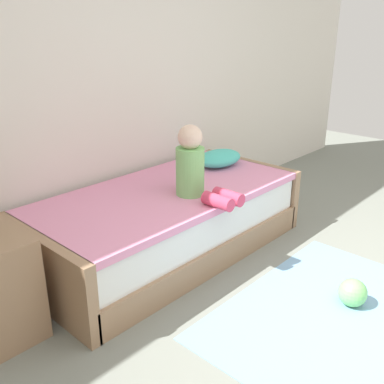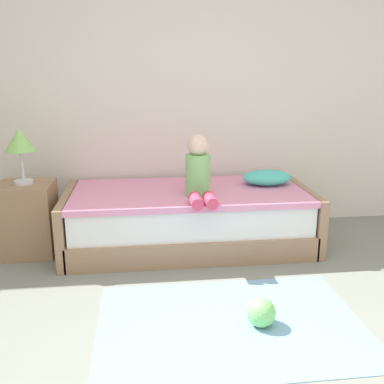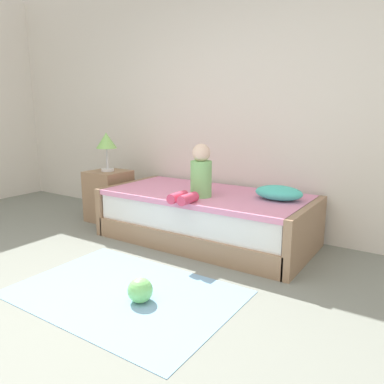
{
  "view_description": "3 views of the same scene",
  "coord_description": "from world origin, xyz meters",
  "px_view_note": "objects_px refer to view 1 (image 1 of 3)",
  "views": [
    {
      "loc": [
        -2.1,
        -0.17,
        1.64
      ],
      "look_at": [
        -0.03,
        1.75,
        0.55
      ],
      "focal_mm": 41.1,
      "sensor_mm": 36.0,
      "label": 1
    },
    {
      "loc": [
        -0.43,
        -1.59,
        1.48
      ],
      "look_at": [
        -0.03,
        1.75,
        0.55
      ],
      "focal_mm": 40.8,
      "sensor_mm": 36.0,
      "label": 2
    },
    {
      "loc": [
        1.87,
        -1.12,
        1.3
      ],
      "look_at": [
        -0.03,
        1.75,
        0.55
      ],
      "focal_mm": 35.06,
      "sensor_mm": 36.0,
      "label": 3
    }
  ],
  "objects_px": {
    "pillow": "(219,158)",
    "toy_ball": "(353,293)",
    "child_figure": "(195,168)",
    "bed": "(168,222)"
  },
  "relations": [
    {
      "from": "pillow",
      "to": "toy_ball",
      "type": "xyz_separation_m",
      "value": [
        -0.43,
        -1.43,
        -0.48
      ]
    },
    {
      "from": "child_figure",
      "to": "bed",
      "type": "bearing_deg",
      "value": 103.85
    },
    {
      "from": "bed",
      "to": "toy_ball",
      "type": "distance_m",
      "value": 1.37
    },
    {
      "from": "child_figure",
      "to": "toy_ball",
      "type": "xyz_separation_m",
      "value": [
        0.23,
        -1.11,
        -0.62
      ]
    },
    {
      "from": "bed",
      "to": "child_figure",
      "type": "distance_m",
      "value": 0.52
    },
    {
      "from": "pillow",
      "to": "toy_ball",
      "type": "relative_size",
      "value": 2.5
    },
    {
      "from": "toy_ball",
      "to": "child_figure",
      "type": "bearing_deg",
      "value": 101.81
    },
    {
      "from": "child_figure",
      "to": "pillow",
      "type": "xyz_separation_m",
      "value": [
        0.66,
        0.33,
        -0.14
      ]
    },
    {
      "from": "bed",
      "to": "pillow",
      "type": "xyz_separation_m",
      "value": [
        0.72,
        0.1,
        0.32
      ]
    },
    {
      "from": "bed",
      "to": "child_figure",
      "type": "height_order",
      "value": "child_figure"
    }
  ]
}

